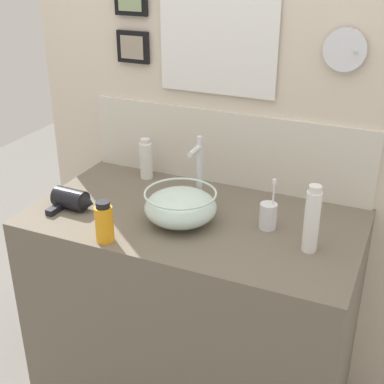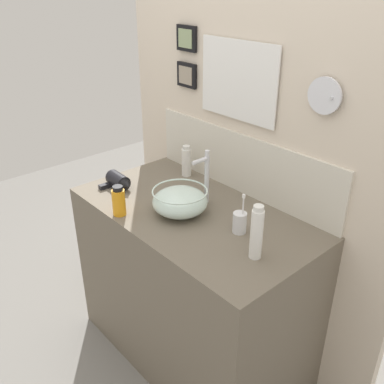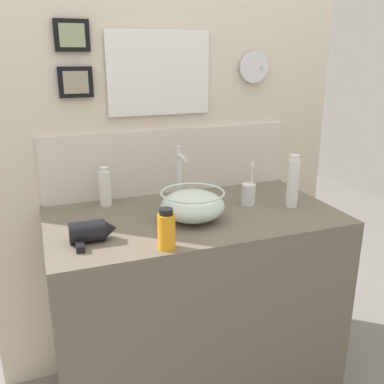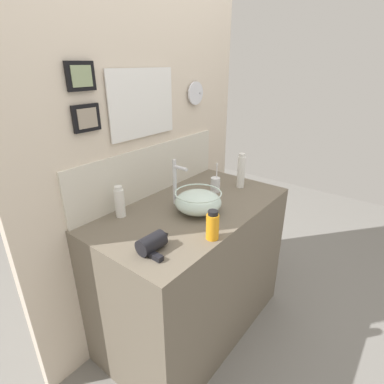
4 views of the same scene
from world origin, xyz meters
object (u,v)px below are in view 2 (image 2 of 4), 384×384
object	(u,v)px
faucet	(206,174)
soap_dispenser	(186,161)
toothbrush_cup	(240,222)
shampoo_bottle	(119,201)
glass_bowl_sink	(180,201)
spray_bottle	(257,233)
hair_drier	(119,182)

from	to	relation	value
faucet	soap_dispenser	size ratio (longest dim) A/B	1.55
toothbrush_cup	soap_dispenser	world-z (taller)	toothbrush_cup
shampoo_bottle	glass_bowl_sink	bearing A→B (deg)	50.97
toothbrush_cup	spray_bottle	size ratio (longest dim) A/B	0.82
spray_bottle	shampoo_bottle	size ratio (longest dim) A/B	1.59
glass_bowl_sink	toothbrush_cup	world-z (taller)	toothbrush_cup
hair_drier	spray_bottle	xyz separation A→B (m)	(0.89, 0.07, 0.08)
glass_bowl_sink	faucet	bearing A→B (deg)	90.00
toothbrush_cup	soap_dispenser	bearing A→B (deg)	160.42
glass_bowl_sink	soap_dispenser	size ratio (longest dim) A/B	1.48
shampoo_bottle	faucet	bearing A→B (deg)	64.94
hair_drier	toothbrush_cup	distance (m)	0.74
faucet	shampoo_bottle	bearing A→B (deg)	-115.06
spray_bottle	glass_bowl_sink	bearing A→B (deg)	179.73
glass_bowl_sink	faucet	size ratio (longest dim) A/B	0.96
glass_bowl_sink	shampoo_bottle	world-z (taller)	shampoo_bottle
soap_dispenser	glass_bowl_sink	bearing A→B (deg)	-44.95
hair_drier	soap_dispenser	xyz separation A→B (m)	(0.11, 0.38, 0.05)
spray_bottle	hair_drier	bearing A→B (deg)	-175.59
toothbrush_cup	shampoo_bottle	bearing A→B (deg)	-147.20
faucet	toothbrush_cup	distance (m)	0.33
hair_drier	shampoo_bottle	xyz separation A→B (m)	(0.24, -0.15, 0.03)
spray_bottle	soap_dispenser	distance (m)	0.84
spray_bottle	shampoo_bottle	xyz separation A→B (m)	(-0.65, -0.22, -0.04)
faucet	soap_dispenser	distance (m)	0.34
shampoo_bottle	soap_dispenser	size ratio (longest dim) A/B	0.84
faucet	shampoo_bottle	xyz separation A→B (m)	(-0.18, -0.39, -0.08)
hair_drier	spray_bottle	world-z (taller)	spray_bottle
hair_drier	shampoo_bottle	size ratio (longest dim) A/B	1.17
faucet	spray_bottle	bearing A→B (deg)	-19.37
toothbrush_cup	soap_dispenser	distance (m)	0.65
glass_bowl_sink	soap_dispenser	bearing A→B (deg)	135.05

